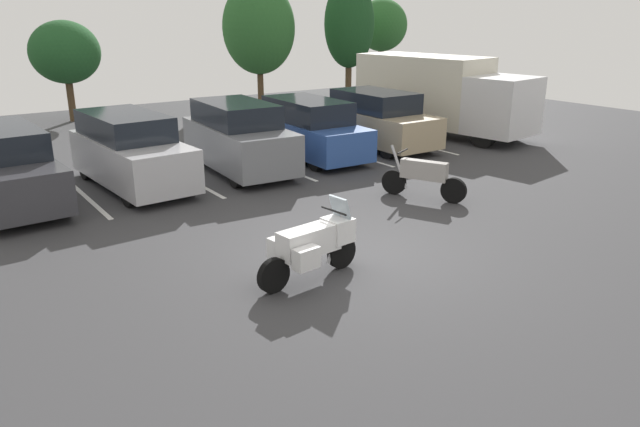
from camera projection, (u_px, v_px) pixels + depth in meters
name	position (u px, v px, depth m)	size (l,w,h in m)	color
ground	(352.00, 258.00, 11.52)	(44.00, 44.00, 0.10)	#38383A
motorcycle_touring	(313.00, 244.00, 10.33)	(2.14, 0.96, 1.37)	black
motorcycle_second	(423.00, 176.00, 14.86)	(1.07, 2.04, 1.28)	black
parking_stripes	(136.00, 185.00, 16.19)	(19.84, 4.98, 0.01)	silver
car_charcoal	(6.00, 168.00, 14.18)	(1.99, 4.68, 1.86)	#38383D
car_silver	(130.00, 151.00, 15.79)	(2.03, 4.75, 1.93)	#B7B7BC
car_grey	(238.00, 138.00, 17.30)	(2.13, 4.60, 2.00)	slate
car_blue	(308.00, 129.00, 19.10)	(1.99, 4.88, 1.84)	#2D519E
car_tan	(376.00, 120.00, 20.54)	(1.95, 4.72, 1.89)	tan
box_truck	(440.00, 93.00, 22.60)	(3.16, 7.22, 2.88)	silver
tree_right	(65.00, 52.00, 24.82)	(2.85, 2.85, 4.14)	#4C3823
tree_left	(349.00, 24.00, 31.07)	(2.60, 2.60, 6.11)	#4C3823
tree_center_right	(382.00, 26.00, 35.21)	(2.97, 2.97, 5.20)	#4C3823
tree_far_left	(259.00, 28.00, 28.99)	(3.51, 3.51, 5.93)	#4C3823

